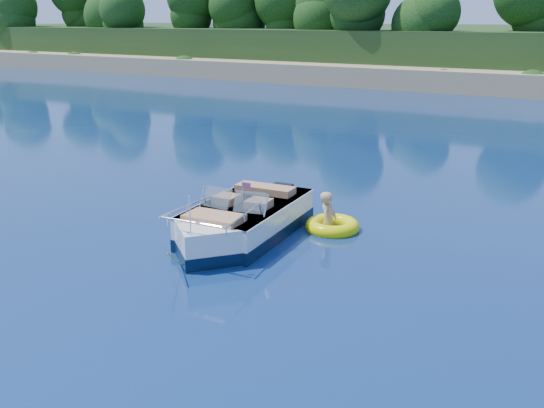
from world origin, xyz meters
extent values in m
plane|color=#0B1F4E|center=(0.00, 0.00, 0.00)|extent=(160.00, 160.00, 0.00)
cube|color=#A0825D|center=(0.00, 38.00, 0.50)|extent=(170.00, 8.00, 2.00)
cylinder|color=#321C10|center=(-45.00, 41.00, 2.90)|extent=(0.44, 0.44, 2.80)
sphere|color=black|center=(-45.00, 41.00, 5.56)|extent=(4.62, 4.62, 4.62)
cylinder|color=#321C10|center=(-18.00, 40.50, 3.10)|extent=(0.44, 0.44, 3.20)
sphere|color=black|center=(-18.00, 40.50, 6.14)|extent=(5.28, 5.28, 5.28)
cube|color=white|center=(-1.74, 3.78, 0.29)|extent=(2.19, 3.71, 0.99)
cube|color=white|center=(-1.59, 2.10, 0.29)|extent=(1.88, 1.88, 0.99)
cube|color=black|center=(-1.74, 3.78, 0.15)|extent=(2.22, 3.75, 0.28)
cube|color=black|center=(-1.59, 2.10, 0.15)|extent=(1.92, 1.92, 0.28)
cube|color=tan|center=(-1.76, 4.06, 0.57)|extent=(1.72, 2.62, 0.09)
cube|color=white|center=(-1.74, 3.78, 0.75)|extent=(2.23, 3.72, 0.06)
cube|color=black|center=(-1.91, 5.72, 0.33)|extent=(0.55, 0.37, 0.85)
cube|color=#8C9EA5|center=(-2.10, 3.08, 1.03)|extent=(0.75, 0.29, 0.46)
cube|color=#8C9EA5|center=(-1.26, 3.16, 1.03)|extent=(0.77, 0.41, 0.46)
cube|color=tan|center=(-2.14, 3.51, 0.78)|extent=(0.56, 0.56, 0.38)
cube|color=tan|center=(-1.29, 3.58, 0.78)|extent=(0.56, 0.56, 0.38)
cube|color=tan|center=(-1.82, 4.72, 0.78)|extent=(1.51, 0.64, 0.36)
cube|color=tan|center=(-1.61, 2.28, 0.76)|extent=(1.30, 0.81, 0.32)
cylinder|color=white|center=(-1.53, 1.38, 1.18)|extent=(0.03, 0.03, 0.80)
cube|color=red|center=(-1.34, 3.15, 1.40)|extent=(0.21, 0.03, 0.13)
cube|color=silver|center=(-1.52, 1.34, 0.81)|extent=(0.10, 0.06, 0.05)
cylinder|color=yellow|center=(-1.64, 1.00, 0.33)|extent=(0.45, 0.93, 0.72)
torus|color=#FFFD06|center=(-0.13, 5.10, 0.09)|extent=(1.69, 1.69, 0.35)
torus|color=#B41309|center=(-0.13, 5.10, 0.10)|extent=(1.39, 1.39, 0.12)
imported|color=tan|center=(-0.21, 5.03, 0.00)|extent=(0.57, 0.91, 1.66)
camera|label=1|loc=(5.78, -7.60, 4.94)|focal=40.00mm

